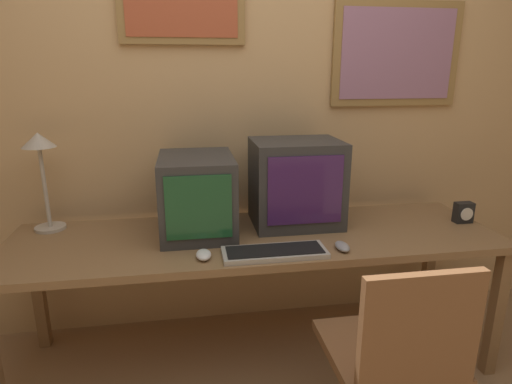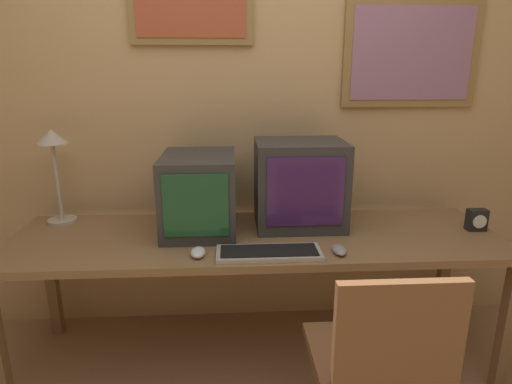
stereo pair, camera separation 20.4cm
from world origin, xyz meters
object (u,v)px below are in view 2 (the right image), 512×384
at_px(desk_lamp, 54,153).
at_px(keyboard_main, 269,253).
at_px(monitor_right, 300,184).
at_px(monitor_left, 199,193).
at_px(desk_clock, 477,220).
at_px(mouse_near_keyboard, 339,250).
at_px(mouse_far_corner, 198,252).

bearing_deg(desk_lamp, keyboard_main, -24.89).
relative_size(monitor_right, desk_lamp, 0.91).
distance_m(monitor_left, desk_clock, 1.40).
bearing_deg(monitor_left, mouse_near_keyboard, -28.24).
height_order(monitor_right, desk_lamp, desk_lamp).
height_order(mouse_near_keyboard, mouse_far_corner, mouse_far_corner).
xyz_separation_m(mouse_far_corner, desk_clock, (1.38, 0.23, 0.04)).
distance_m(monitor_left, mouse_far_corner, 0.37).
bearing_deg(mouse_near_keyboard, monitor_left, 151.76).
bearing_deg(desk_clock, keyboard_main, -167.11).
bearing_deg(monitor_left, monitor_right, 4.46).
height_order(monitor_right, desk_clock, monitor_right).
distance_m(keyboard_main, mouse_near_keyboard, 0.31).
bearing_deg(mouse_near_keyboard, monitor_right, 107.97).
distance_m(monitor_left, monitor_right, 0.51).
height_order(monitor_left, mouse_far_corner, monitor_left).
xyz_separation_m(monitor_left, mouse_near_keyboard, (0.63, -0.34, -0.18)).
xyz_separation_m(monitor_right, desk_clock, (0.88, -0.14, -0.16)).
height_order(mouse_far_corner, desk_clock, desk_clock).
distance_m(monitor_right, keyboard_main, 0.47).
relative_size(mouse_near_keyboard, desk_clock, 0.99).
bearing_deg(mouse_near_keyboard, desk_clock, 17.62).
xyz_separation_m(keyboard_main, mouse_far_corner, (-0.31, 0.01, 0.01)).
relative_size(monitor_right, keyboard_main, 0.98).
height_order(mouse_near_keyboard, desk_lamp, desk_lamp).
distance_m(monitor_left, keyboard_main, 0.50).
relative_size(monitor_left, desk_lamp, 0.96).
bearing_deg(mouse_far_corner, desk_lamp, 147.48).
height_order(monitor_left, desk_clock, monitor_left).
height_order(keyboard_main, desk_clock, desk_clock).
relative_size(mouse_far_corner, desk_clock, 0.94).
bearing_deg(keyboard_main, mouse_near_keyboard, 0.72).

